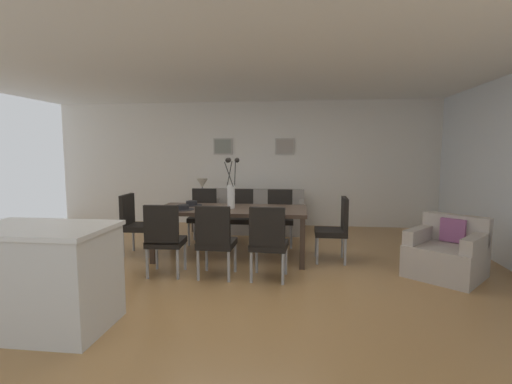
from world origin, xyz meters
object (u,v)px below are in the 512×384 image
dining_chair_far_right (240,214)px  table_lamp (202,186)px  side_table (203,217)px  centerpiece_vase (231,189)px  dining_table (231,213)px  sofa (257,217)px  framed_picture_center (285,146)px  dining_chair_near_left (164,236)px  bowl_near_left (183,207)px  bowl_near_right (192,203)px  dining_chair_mid_left (268,239)px  dining_chair_head_east (336,226)px  dining_chair_head_west (135,221)px  dining_chair_mid_right (280,214)px  framed_picture_left (223,146)px  dining_chair_far_left (215,238)px  dining_chair_near_right (203,213)px  armchair (447,254)px

dining_chair_far_right → table_lamp: table_lamp is taller
dining_chair_far_right → side_table: 1.34m
centerpiece_vase → table_lamp: 2.05m
dining_table → sofa: (0.15, 1.91, -0.39)m
framed_picture_center → dining_chair_near_left: bearing=-111.1°
dining_table → table_lamp: bearing=116.9°
bowl_near_left → bowl_near_right: size_ratio=1.00×
centerpiece_vase → side_table: centerpiece_vase is taller
bowl_near_left → framed_picture_center: bearing=64.4°
dining_chair_near_left → dining_chair_mid_left: size_ratio=1.00×
centerpiece_vase → dining_chair_head_east: bearing=0.2°
dining_chair_head_west → framed_picture_center: size_ratio=2.31×
dining_chair_far_right → sofa: dining_chair_far_right is taller
dining_chair_mid_right → bowl_near_right: bearing=-152.9°
bowl_near_right → framed_picture_left: 2.49m
centerpiece_vase → framed_picture_left: (-0.66, 2.54, 0.64)m
dining_chair_mid_left → centerpiece_vase: size_ratio=1.25×
dining_chair_far_right → dining_chair_mid_right: size_ratio=1.00×
centerpiece_vase → framed_picture_left: bearing=104.5°
dining_chair_far_left → framed_picture_left: bearing=100.4°
dining_chair_head_east → bowl_near_left: (-2.18, -0.22, 0.27)m
dining_chair_head_west → framed_picture_left: 2.90m
dining_chair_near_left → dining_chair_far_left: (0.65, -0.00, 0.00)m
centerpiece_vase → framed_picture_left: framed_picture_left is taller
dining_chair_far_left → dining_chair_mid_right: (0.69, 1.81, 0.00)m
dining_chair_mid_left → dining_chair_far_right: bearing=109.7°
bowl_near_right → table_lamp: bearing=99.4°
dining_chair_mid_right → dining_chair_head_west: size_ratio=1.00×
dining_chair_far_left → dining_chair_mid_right: size_ratio=1.00×
sofa → framed_picture_left: 1.73m
dining_table → centerpiece_vase: centerpiece_vase is taller
bowl_near_left → side_table: size_ratio=0.33×
dining_chair_mid_left → dining_chair_far_left: bearing=179.8°
bowl_near_right → sofa: (0.81, 1.69, -0.50)m
dining_chair_near_right → centerpiece_vase: size_ratio=1.25×
framed_picture_center → dining_chair_head_east: bearing=-71.3°
dining_chair_mid_right → centerpiece_vase: 1.22m
dining_chair_mid_right → table_lamp: (-1.59, 0.93, 0.38)m
dining_chair_head_west → sofa: bearing=49.0°
armchair → dining_chair_far_left: bearing=-171.2°
bowl_near_right → dining_chair_near_left: bearing=-90.8°
dining_chair_head_east → sofa: bearing=125.6°
dining_table → framed_picture_center: 2.81m
dining_chair_mid_right → dining_chair_head_east: same height
dining_chair_head_west → dining_chair_head_east: 3.01m
dining_chair_near_right → dining_chair_far_right: size_ratio=1.00×
side_table → centerpiece_vase: bearing=-63.1°
bowl_near_left → table_lamp: bearing=97.4°
table_lamp → side_table: bearing=-63.4°
bowl_near_left → side_table: (-0.27, 2.04, -0.52)m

